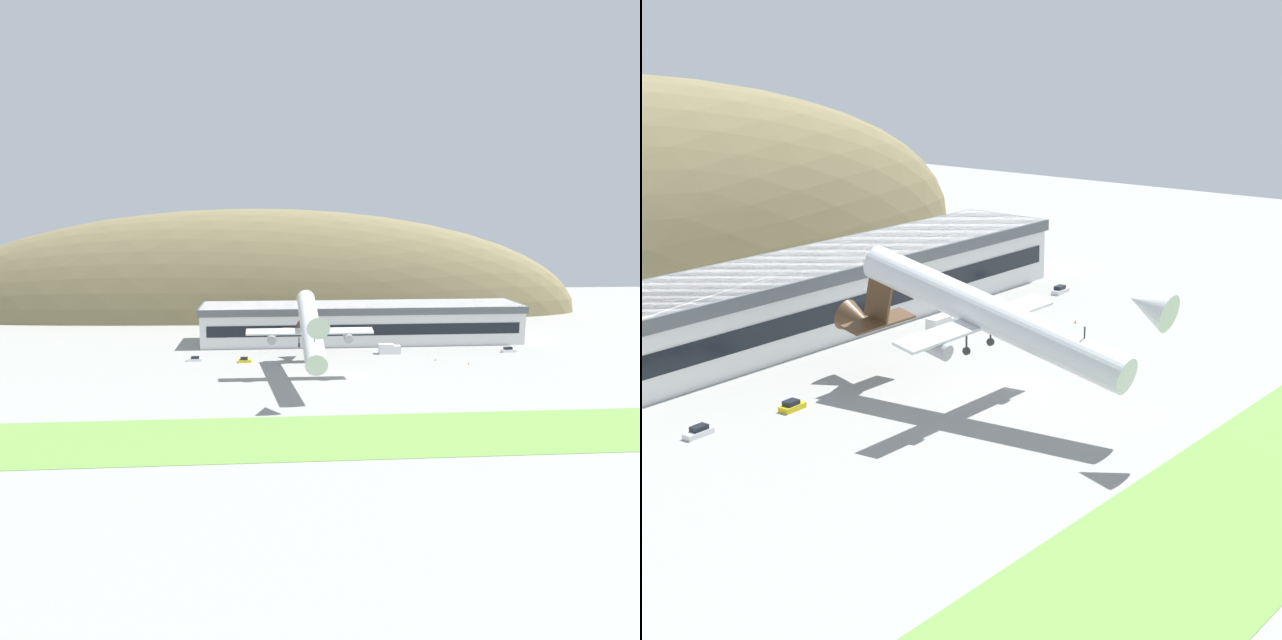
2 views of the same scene
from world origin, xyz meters
The scene contains 9 objects.
ground_plane centered at (0.00, 0.00, 0.00)m, with size 390.77×390.77×0.00m, color gray.
terminal_building centered at (8.73, 45.99, 7.15)m, with size 105.39×20.98×12.64m.
cargo_airplane centered at (-11.28, -2.01, 13.45)m, with size 32.33×55.77×16.54m.
service_car_0 centered at (-28.82, 18.65, 0.61)m, with size 3.86×2.03×1.47m.
service_car_1 centered at (51.48, 25.91, 0.67)m, with size 4.52×1.95×1.61m.
service_car_2 centered at (-43.21, 21.09, 0.58)m, with size 4.21×1.77×1.41m.
fuel_truck centered at (14.50, 26.61, 1.45)m, with size 6.62×2.42×3.05m.
traffic_cone_0 centered at (26.25, 16.66, 0.28)m, with size 0.52×0.52×0.58m.
traffic_cone_1 centered at (34.38, 11.56, 0.28)m, with size 0.52×0.52×0.58m.
Camera 2 is at (-125.42, -87.07, 52.10)m, focal length 60.00 mm.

